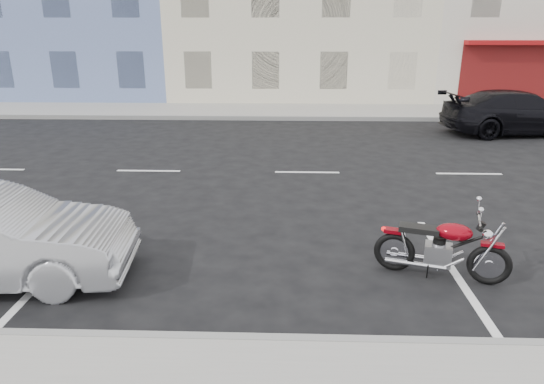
% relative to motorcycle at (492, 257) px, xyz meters
% --- Properties ---
extents(ground, '(120.00, 120.00, 0.00)m').
position_rel_motorcycle_xyz_m(ground, '(-0.37, 5.46, -0.43)').
color(ground, black).
rests_on(ground, ground).
extents(sidewalk_far, '(80.00, 3.40, 0.15)m').
position_rel_motorcycle_xyz_m(sidewalk_far, '(-5.37, 14.16, -0.36)').
color(sidewalk_far, gray).
rests_on(sidewalk_far, ground).
extents(curb_near, '(80.00, 0.12, 0.16)m').
position_rel_motorcycle_xyz_m(curb_near, '(-5.37, -1.54, -0.35)').
color(curb_near, gray).
rests_on(curb_near, ground).
extents(curb_far, '(80.00, 0.12, 0.16)m').
position_rel_motorcycle_xyz_m(curb_far, '(-5.37, 12.46, -0.35)').
color(curb_far, gray).
rests_on(curb_far, ground).
extents(motorcycle, '(1.85, 0.81, 0.95)m').
position_rel_motorcycle_xyz_m(motorcycle, '(0.00, 0.00, 0.00)').
color(motorcycle, black).
rests_on(motorcycle, ground).
extents(car_far, '(5.19, 2.59, 1.45)m').
position_rel_motorcycle_xyz_m(car_far, '(4.83, 10.26, 0.29)').
color(car_far, black).
rests_on(car_far, ground).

